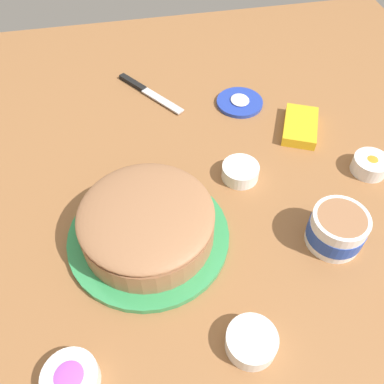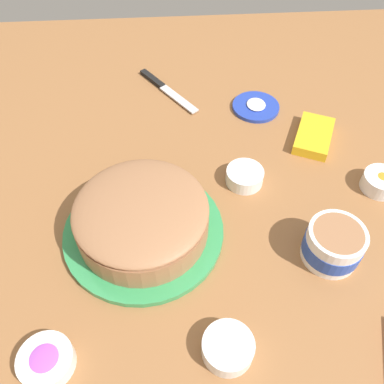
{
  "view_description": "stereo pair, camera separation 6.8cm",
  "coord_description": "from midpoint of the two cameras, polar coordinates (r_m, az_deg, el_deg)",
  "views": [
    {
      "loc": [
        0.57,
        -0.16,
        0.69
      ],
      "look_at": [
        0.04,
        -0.05,
        0.04
      ],
      "focal_mm": 38.32,
      "sensor_mm": 36.0,
      "label": 1
    },
    {
      "loc": [
        0.58,
        -0.09,
        0.69
      ],
      "look_at": [
        0.04,
        -0.05,
        0.04
      ],
      "focal_mm": 38.32,
      "sensor_mm": 36.0,
      "label": 2
    }
  ],
  "objects": [
    {
      "name": "sprinkle_bowl_rainbow",
      "position": [
        0.73,
        -19.38,
        -23.44
      ],
      "size": [
        0.09,
        0.09,
        0.03
      ],
      "color": "white",
      "rests_on": "ground_plane"
    },
    {
      "name": "ground_plane",
      "position": [
        0.91,
        0.77,
        0.85
      ],
      "size": [
        1.54,
        1.54,
        0.0
      ],
      "primitive_type": "plane",
      "color": "#936038"
    },
    {
      "name": "frosting_tub",
      "position": [
        0.82,
        17.31,
        -5.05
      ],
      "size": [
        0.11,
        0.11,
        0.08
      ],
      "color": "white",
      "rests_on": "ground_plane"
    },
    {
      "name": "frosted_cake",
      "position": [
        0.8,
        -8.72,
        -4.67
      ],
      "size": [
        0.32,
        0.32,
        0.1
      ],
      "color": "#339351",
      "rests_on": "ground_plane"
    },
    {
      "name": "spreading_knife",
      "position": [
        1.17,
        -8.36,
        13.83
      ],
      "size": [
        0.2,
        0.15,
        0.01
      ],
      "color": "silver",
      "rests_on": "ground_plane"
    },
    {
      "name": "sprinkle_bowl_green",
      "position": [
        0.72,
        5.4,
        -20.18
      ],
      "size": [
        0.09,
        0.09,
        0.03
      ],
      "color": "white",
      "rests_on": "ground_plane"
    },
    {
      "name": "candy_box_upper",
      "position": [
        1.05,
        13.03,
        8.85
      ],
      "size": [
        0.16,
        0.13,
        0.03
      ],
      "primitive_type": "cube",
      "rotation": [
        0.0,
        0.0,
        -0.42
      ],
      "color": "yellow",
      "rests_on": "ground_plane"
    },
    {
      "name": "sprinkle_bowl_orange",
      "position": [
        0.99,
        21.8,
        3.51
      ],
      "size": [
        0.08,
        0.08,
        0.04
      ],
      "color": "white",
      "rests_on": "ground_plane"
    },
    {
      "name": "sprinkle_bowl_pink",
      "position": [
        0.91,
        4.63,
        2.78
      ],
      "size": [
        0.08,
        0.08,
        0.03
      ],
      "color": "white",
      "rests_on": "ground_plane"
    },
    {
      "name": "frosting_tub_lid",
      "position": [
        1.12,
        4.87,
        12.3
      ],
      "size": [
        0.12,
        0.12,
        0.02
      ],
      "color": "#233DAD",
      "rests_on": "ground_plane"
    }
  ]
}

